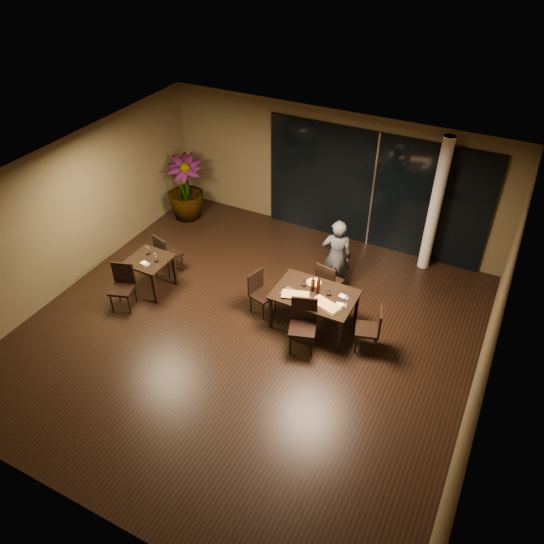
{
  "coord_description": "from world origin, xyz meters",
  "views": [
    {
      "loc": [
        3.71,
        -6.26,
        6.91
      ],
      "look_at": [
        0.18,
        0.68,
        1.05
      ],
      "focal_mm": 35.0,
      "sensor_mm": 36.0,
      "label": 1
    }
  ],
  "objects": [
    {
      "name": "oblong_pizza_left",
      "position": [
        0.7,
        0.58,
        0.77
      ],
      "size": [
        0.53,
        0.36,
        0.02
      ],
      "primitive_type": null,
      "rotation": [
        0.0,
        0.0,
        0.32
      ],
      "color": "maroon",
      "rests_on": "pizza_board_left"
    },
    {
      "name": "round_pizza",
      "position": [
        0.85,
        1.09,
        0.76
      ],
      "size": [
        0.27,
        0.27,
        0.01
      ],
      "primitive_type": "cylinder",
      "color": "#B03113",
      "rests_on": "main_table"
    },
    {
      "name": "wall_back",
      "position": [
        0.0,
        4.05,
        1.5
      ],
      "size": [
        8.0,
        0.1,
        3.0
      ],
      "primitive_type": "cube",
      "color": "brown",
      "rests_on": "ground"
    },
    {
      "name": "wall_right",
      "position": [
        4.05,
        0.0,
        1.5
      ],
      "size": [
        0.1,
        8.0,
        3.0
      ],
      "primitive_type": "cube",
      "color": "brown",
      "rests_on": "ground"
    },
    {
      "name": "napkin_near",
      "position": [
        1.54,
        0.72,
        0.76
      ],
      "size": [
        0.19,
        0.12,
        0.01
      ],
      "primitive_type": "cube",
      "rotation": [
        0.0,
        0.0,
        0.13
      ],
      "color": "white",
      "rests_on": "main_table"
    },
    {
      "name": "chair_side_near",
      "position": [
        -2.57,
        -0.35,
        0.52
      ],
      "size": [
        0.55,
        0.55,
        0.94
      ],
      "rotation": [
        0.0,
        0.0,
        0.32
      ],
      "color": "black",
      "rests_on": "ground"
    },
    {
      "name": "bottle_a",
      "position": [
        0.93,
        0.86,
        0.92
      ],
      "size": [
        0.07,
        0.07,
        0.33
      ],
      "primitive_type": null,
      "color": "black",
      "rests_on": "main_table"
    },
    {
      "name": "bottle_b",
      "position": [
        1.04,
        0.84,
        0.9
      ],
      "size": [
        0.06,
        0.06,
        0.29
      ],
      "primitive_type": null,
      "color": "black",
      "rests_on": "main_table"
    },
    {
      "name": "side_napkin",
      "position": [
        -2.37,
        0.14,
        0.76
      ],
      "size": [
        0.2,
        0.15,
        0.01
      ],
      "primitive_type": "cube",
      "rotation": [
        0.0,
        0.0,
        -0.25
      ],
      "color": "silver",
      "rests_on": "side_table"
    },
    {
      "name": "wall_front",
      "position": [
        0.0,
        -4.05,
        1.5
      ],
      "size": [
        8.0,
        0.1,
        3.0
      ],
      "primitive_type": "cube",
      "color": "brown",
      "rests_on": "ground"
    },
    {
      "name": "wall_left",
      "position": [
        -4.05,
        0.0,
        1.5
      ],
      "size": [
        0.1,
        8.0,
        3.0
      ],
      "primitive_type": "cube",
      "color": "brown",
      "rests_on": "ground"
    },
    {
      "name": "bottle_c",
      "position": [
        1.0,
        0.94,
        0.9
      ],
      "size": [
        0.07,
        0.07,
        0.3
      ],
      "primitive_type": null,
      "color": "black",
      "rests_on": "main_table"
    },
    {
      "name": "napkin_far",
      "position": [
        1.5,
        0.95,
        0.76
      ],
      "size": [
        0.2,
        0.14,
        0.01
      ],
      "primitive_type": "cube",
      "rotation": [
        0.0,
        0.0,
        -0.25
      ],
      "color": "silver",
      "rests_on": "main_table"
    },
    {
      "name": "pizza_board_left",
      "position": [
        0.7,
        0.58,
        0.76
      ],
      "size": [
        0.58,
        0.36,
        0.01
      ],
      "primitive_type": "cube",
      "rotation": [
        0.0,
        0.0,
        -0.19
      ],
      "color": "#3F2A14",
      "rests_on": "main_table"
    },
    {
      "name": "pizza_board_right",
      "position": [
        1.3,
        0.58,
        0.76
      ],
      "size": [
        0.63,
        0.46,
        0.01
      ],
      "primitive_type": "cube",
      "rotation": [
        0.0,
        0.0,
        -0.36
      ],
      "color": "#4F3219",
      "rests_on": "main_table"
    },
    {
      "name": "chair_main_near",
      "position": [
        1.04,
        0.21,
        0.56
      ],
      "size": [
        0.59,
        0.59,
        1.01
      ],
      "rotation": [
        0.0,
        0.0,
        0.32
      ],
      "color": "black",
      "rests_on": "ground"
    },
    {
      "name": "tumbler_right",
      "position": [
        1.24,
        0.88,
        0.8
      ],
      "size": [
        0.08,
        0.08,
        0.1
      ],
      "primitive_type": "cylinder",
      "color": "white",
      "rests_on": "main_table"
    },
    {
      "name": "chair_main_far",
      "position": [
        0.96,
        1.55,
        0.52
      ],
      "size": [
        0.5,
        0.5,
        0.93
      ],
      "rotation": [
        0.0,
        0.0,
        2.98
      ],
      "color": "black",
      "rests_on": "ground"
    },
    {
      "name": "oblong_pizza_right",
      "position": [
        1.3,
        0.58,
        0.77
      ],
      "size": [
        0.55,
        0.37,
        0.02
      ],
      "primitive_type": null,
      "rotation": [
        0.0,
        0.0,
        -0.29
      ],
      "color": "maroon",
      "rests_on": "pizza_board_right"
    },
    {
      "name": "ground",
      "position": [
        0.0,
        0.0,
        0.0
      ],
      "size": [
        8.0,
        8.0,
        0.0
      ],
      "primitive_type": "plane",
      "color": "black",
      "rests_on": "ground"
    },
    {
      "name": "main_table",
      "position": [
        1.0,
        0.8,
        0.68
      ],
      "size": [
        1.5,
        1.0,
        0.75
      ],
      "color": "black",
      "rests_on": "ground"
    },
    {
      "name": "tumbler_left",
      "position": [
        0.72,
        0.92,
        0.8
      ],
      "size": [
        0.08,
        0.08,
        0.1
      ],
      "primitive_type": "cylinder",
      "color": "white",
      "rests_on": "main_table"
    },
    {
      "name": "wine_glass_b",
      "position": [
        -2.21,
        0.3,
        0.85
      ],
      "size": [
        0.09,
        0.09,
        0.2
      ],
      "primitive_type": null,
      "color": "white",
      "rests_on": "side_table"
    },
    {
      "name": "chair_main_left",
      "position": [
        -0.1,
        0.71,
        0.49
      ],
      "size": [
        0.5,
        0.5,
        0.88
      ],
      "rotation": [
        0.0,
        0.0,
        1.31
      ],
      "color": "black",
      "rests_on": "ground"
    },
    {
      "name": "ceiling",
      "position": [
        0.0,
        0.0,
        3.02
      ],
      "size": [
        8.0,
        8.0,
        0.04
      ],
      "primitive_type": "cube",
      "color": "white",
      "rests_on": "wall_back"
    },
    {
      "name": "diner",
      "position": [
        0.95,
        1.98,
        0.83
      ],
      "size": [
        0.65,
        0.53,
        1.65
      ],
      "primitive_type": "imported",
      "rotation": [
        0.0,
        0.0,
        3.46
      ],
      "color": "#2A2C2F",
      "rests_on": "ground"
    },
    {
      "name": "side_table",
      "position": [
        -2.4,
        0.3,
        0.62
      ],
      "size": [
        0.8,
        0.8,
        0.75
      ],
      "color": "black",
      "rests_on": "ground"
    },
    {
      "name": "wine_glass_a",
      "position": [
        -2.51,
        0.43,
        0.85
      ],
      "size": [
        0.09,
        0.09,
        0.2
      ],
      "primitive_type": null,
      "color": "white",
      "rests_on": "side_table"
    },
    {
      "name": "chair_main_right",
      "position": [
        2.17,
        0.69,
        0.51
      ],
      "size": [
        0.52,
        0.52,
        0.91
      ],
      "rotation": [
        0.0,
        0.0,
        -1.28
      ],
      "color": "black",
      "rests_on": "ground"
    },
    {
      "name": "potted_plant",
      "position": [
        -3.4,
        3.05,
        0.8
      ],
      "size": [
        1.14,
        1.14,
        1.6
      ],
      "primitive_type": "imported",
      "rotation": [
        0.0,
        0.0,
        0.38
      ],
      "color": "#1D4918",
      "rests_on": "ground"
    },
    {
      "name": "column",
      "position": [
        2.4,
        3.65,
        1.5
      ],
      "size": [
        0.24,
        0.24,
        3.0
      ],
      "primitive_type": "cylinder",
      "color": "silver",
      "rests_on": "ground"
    },
    {
      "name": "window_panel",
      "position": [
        1.0,
        3.96,
        1.35
      ],
      "size": [
        5.0,
        0.06,
        2.7
      ],
      "primitive_type": "cube",
      "color": "black",
      "rests_on": "ground"
    },
    {
      "name": "chair_side_far",
      "position": [
        -2.45,
        0.9,
        0.52
      ],
      "size": [
        0.54,
        0.54,
        0.93
      ],
      "rotation": [
        0.0,
        0.0,
        2.83
      ],
      "color": "black",
      "rests_on": "ground"
    }
  ]
}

